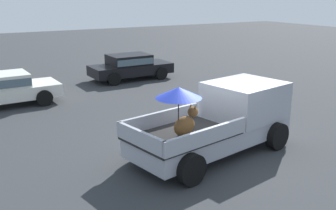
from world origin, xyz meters
The scene contains 4 objects.
ground_plane centered at (0.00, 0.00, 0.00)m, with size 80.00×80.00×0.00m, color #2D3033.
pickup_truck_main centered at (0.42, 0.07, 0.96)m, with size 5.31×2.99×2.20m.
parked_sedan_near centered at (-4.38, 8.30, 0.74)m, with size 4.36×2.10×1.33m.
parked_sedan_far centered at (2.23, 10.38, 0.74)m, with size 4.33×2.04×1.33m.
Camera 1 is at (-6.33, -8.50, 4.47)m, focal length 42.23 mm.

